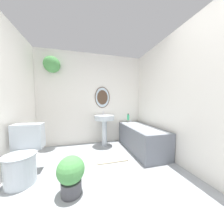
{
  "coord_description": "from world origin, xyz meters",
  "views": [
    {
      "loc": [
        -0.27,
        -0.55,
        1.1
      ],
      "look_at": [
        0.29,
        1.57,
        0.93
      ],
      "focal_mm": 18.0,
      "sensor_mm": 36.0,
      "label": 1
    }
  ],
  "objects_px": {
    "toilet": "(24,155)",
    "pedestal_sink": "(104,122)",
    "potted_plant": "(71,174)",
    "shampoo_bottle": "(128,117)",
    "bathtub": "(141,138)"
  },
  "relations": [
    {
      "from": "shampoo_bottle",
      "to": "potted_plant",
      "type": "xyz_separation_m",
      "value": [
        -1.37,
        -1.52,
        -0.45
      ]
    },
    {
      "from": "pedestal_sink",
      "to": "potted_plant",
      "type": "relative_size",
      "value": 1.89
    },
    {
      "from": "toilet",
      "to": "bathtub",
      "type": "xyz_separation_m",
      "value": [
        2.14,
        0.49,
        -0.06
      ]
    },
    {
      "from": "pedestal_sink",
      "to": "potted_plant",
      "type": "xyz_separation_m",
      "value": [
        -0.68,
        -1.42,
        -0.37
      ]
    },
    {
      "from": "bathtub",
      "to": "potted_plant",
      "type": "relative_size",
      "value": 3.0
    },
    {
      "from": "pedestal_sink",
      "to": "bathtub",
      "type": "height_order",
      "value": "pedestal_sink"
    },
    {
      "from": "potted_plant",
      "to": "toilet",
      "type": "bearing_deg",
      "value": 145.43
    },
    {
      "from": "toilet",
      "to": "pedestal_sink",
      "type": "height_order",
      "value": "pedestal_sink"
    },
    {
      "from": "toilet",
      "to": "shampoo_bottle",
      "type": "bearing_deg",
      "value": 27.18
    },
    {
      "from": "shampoo_bottle",
      "to": "pedestal_sink",
      "type": "bearing_deg",
      "value": -171.75
    },
    {
      "from": "toilet",
      "to": "potted_plant",
      "type": "xyz_separation_m",
      "value": [
        0.68,
        -0.47,
        -0.09
      ]
    },
    {
      "from": "toilet",
      "to": "bathtub",
      "type": "relative_size",
      "value": 0.55
    },
    {
      "from": "pedestal_sink",
      "to": "potted_plant",
      "type": "distance_m",
      "value": 1.62
    },
    {
      "from": "toilet",
      "to": "pedestal_sink",
      "type": "relative_size",
      "value": 0.87
    },
    {
      "from": "bathtub",
      "to": "shampoo_bottle",
      "type": "relative_size",
      "value": 8.01
    }
  ]
}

